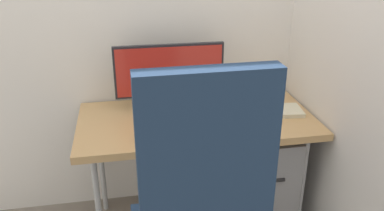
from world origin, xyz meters
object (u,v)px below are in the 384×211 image
at_px(filing_cabinet, 251,177).
at_px(coffee_mug, 240,91).
at_px(monitor, 169,73).
at_px(notebook, 287,110).
at_px(pen_holder, 244,101).
at_px(mouse, 253,119).
at_px(keyboard, 182,134).

bearing_deg(filing_cabinet, coffee_mug, 91.65).
xyz_separation_m(monitor, notebook, (0.63, -0.18, -0.20)).
bearing_deg(pen_holder, mouse, -92.23).
xyz_separation_m(mouse, coffee_mug, (0.03, 0.34, 0.02)).
relative_size(filing_cabinet, pen_holder, 3.79).
relative_size(monitor, notebook, 3.71).
distance_m(filing_cabinet, keyboard, 0.61).
height_order(notebook, coffee_mug, coffee_mug).
bearing_deg(mouse, monitor, 152.35).
bearing_deg(keyboard, monitor, 91.86).
xyz_separation_m(pen_holder, notebook, (0.22, -0.09, -0.04)).
relative_size(keyboard, pen_holder, 2.71).
bearing_deg(filing_cabinet, pen_holder, 106.71).
bearing_deg(coffee_mug, mouse, -95.21).
relative_size(mouse, pen_holder, 0.51).
distance_m(filing_cabinet, coffee_mug, 0.51).
relative_size(keyboard, notebook, 2.71).
distance_m(monitor, mouse, 0.52).
xyz_separation_m(filing_cabinet, notebook, (0.19, 0.02, 0.40)).
distance_m(mouse, notebook, 0.25).
height_order(mouse, pen_holder, pen_holder).
height_order(keyboard, mouse, mouse).
xyz_separation_m(pen_holder, coffee_mug, (0.02, 0.16, -0.01)).
bearing_deg(monitor, filing_cabinet, -23.89).
bearing_deg(coffee_mug, pen_holder, -98.54).
relative_size(monitor, keyboard, 1.37).
bearing_deg(pen_holder, keyboard, -146.67).
relative_size(monitor, coffee_mug, 5.02).
bearing_deg(notebook, mouse, -150.66).
distance_m(mouse, pen_holder, 0.19).
bearing_deg(pen_holder, coffee_mug, 81.46).
distance_m(mouse, coffee_mug, 0.35).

